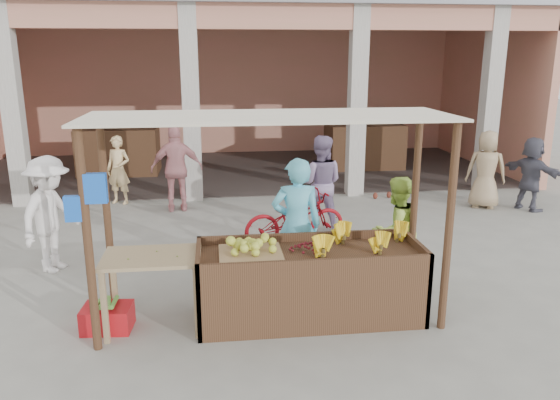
{
  "coord_description": "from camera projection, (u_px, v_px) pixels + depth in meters",
  "views": [
    {
      "loc": [
        -0.56,
        -5.83,
        3.02
      ],
      "look_at": [
        0.3,
        1.2,
        1.12
      ],
      "focal_mm": 35.0,
      "sensor_mm": 36.0,
      "label": 1
    }
  ],
  "objects": [
    {
      "name": "ground",
      "position": [
        267.0,
        319.0,
        6.43
      ],
      "size": [
        60.0,
        60.0,
        0.0
      ],
      "primitive_type": "plane",
      "color": "gray",
      "rests_on": "ground"
    },
    {
      "name": "market_building",
      "position": [
        235.0,
        67.0,
        14.3
      ],
      "size": [
        14.4,
        6.4,
        4.2
      ],
      "color": "tan",
      "rests_on": "ground"
    },
    {
      "name": "fruit_stall",
      "position": [
        309.0,
        285.0,
        6.39
      ],
      "size": [
        2.6,
        0.95,
        0.8
      ],
      "primitive_type": "cube",
      "color": "#513320",
      "rests_on": "ground"
    },
    {
      "name": "stall_awning",
      "position": [
        264.0,
        153.0,
        5.98
      ],
      "size": [
        4.09,
        1.35,
        2.39
      ],
      "color": "#513320",
      "rests_on": "ground"
    },
    {
      "name": "banana_heap",
      "position": [
        359.0,
        241.0,
        6.38
      ],
      "size": [
        1.16,
        0.63,
        0.21
      ],
      "primitive_type": null,
      "color": "yellow",
      "rests_on": "fruit_stall"
    },
    {
      "name": "melon_tray",
      "position": [
        250.0,
        250.0,
        6.15
      ],
      "size": [
        0.71,
        0.61,
        0.19
      ],
      "color": "#99764F",
      "rests_on": "fruit_stall"
    },
    {
      "name": "berry_heap",
      "position": [
        309.0,
        246.0,
        6.3
      ],
      "size": [
        0.47,
        0.39,
        0.15
      ],
      "primitive_type": "ellipsoid",
      "color": "maroon",
      "rests_on": "fruit_stall"
    },
    {
      "name": "side_table",
      "position": [
        152.0,
        267.0,
        6.07
      ],
      "size": [
        1.08,
        0.72,
        0.87
      ],
      "rotation": [
        0.0,
        0.0,
        -0.01
      ],
      "color": "tan",
      "rests_on": "ground"
    },
    {
      "name": "papaya_pile",
      "position": [
        151.0,
        247.0,
        6.0
      ],
      "size": [
        0.67,
        0.38,
        0.19
      ],
      "primitive_type": null,
      "color": "#599430",
      "rests_on": "side_table"
    },
    {
      "name": "red_crate",
      "position": [
        108.0,
        318.0,
        6.16
      ],
      "size": [
        0.57,
        0.43,
        0.28
      ],
      "primitive_type": "cube",
      "rotation": [
        0.0,
        0.0,
        -0.08
      ],
      "color": "#B51319",
      "rests_on": "ground"
    },
    {
      "name": "plantain_bundle",
      "position": [
        106.0,
        303.0,
        6.11
      ],
      "size": [
        0.4,
        0.28,
        0.08
      ],
      "primitive_type": null,
      "color": "#569736",
      "rests_on": "red_crate"
    },
    {
      "name": "produce_sacks",
      "position": [
        383.0,
        186.0,
        11.73
      ],
      "size": [
        0.71,
        0.44,
        0.54
      ],
      "color": "maroon",
      "rests_on": "ground"
    },
    {
      "name": "vendor_blue",
      "position": [
        297.0,
        221.0,
        7.01
      ],
      "size": [
        0.74,
        0.56,
        1.89
      ],
      "primitive_type": "imported",
      "rotation": [
        0.0,
        0.0,
        3.08
      ],
      "color": "#5CCDEE",
      "rests_on": "ground"
    },
    {
      "name": "vendor_green",
      "position": [
        396.0,
        228.0,
        7.28
      ],
      "size": [
        0.85,
        0.67,
        1.55
      ],
      "primitive_type": "imported",
      "rotation": [
        0.0,
        0.0,
        3.5
      ],
      "color": "#B6DD4F",
      "rests_on": "ground"
    },
    {
      "name": "motorcycle",
      "position": [
        295.0,
        218.0,
        8.81
      ],
      "size": [
        0.96,
        1.86,
        0.93
      ],
      "primitive_type": "imported",
      "rotation": [
        0.0,
        0.0,
        1.77
      ],
      "color": "maroon",
      "rests_on": "ground"
    },
    {
      "name": "shopper_a",
      "position": [
        50.0,
        210.0,
        7.67
      ],
      "size": [
        0.99,
        1.29,
        1.8
      ],
      "primitive_type": "imported",
      "rotation": [
        0.0,
        0.0,
        1.16
      ],
      "color": "white",
      "rests_on": "ground"
    },
    {
      "name": "shopper_b",
      "position": [
        177.0,
        166.0,
        10.65
      ],
      "size": [
        1.12,
        0.66,
        1.82
      ],
      "primitive_type": "imported",
      "rotation": [
        0.0,
        0.0,
        3.23
      ],
      "color": "#C88083",
      "rests_on": "ground"
    },
    {
      "name": "shopper_c",
      "position": [
        487.0,
        165.0,
        10.88
      ],
      "size": [
        0.99,
        0.85,
        1.74
      ],
      "primitive_type": "imported",
      "rotation": [
        0.0,
        0.0,
        2.71
      ],
      "color": "tan",
      "rests_on": "ground"
    },
    {
      "name": "shopper_d",
      "position": [
        531.0,
        172.0,
        10.76
      ],
      "size": [
        1.13,
        1.54,
        1.54
      ],
      "primitive_type": "imported",
      "rotation": [
        0.0,
        0.0,
        2.0
      ],
      "color": "#4F4E5C",
      "rests_on": "ground"
    },
    {
      "name": "shopper_e",
      "position": [
        118.0,
        169.0,
        11.24
      ],
      "size": [
        0.66,
        0.59,
        1.48
      ],
      "primitive_type": "imported",
      "rotation": [
        0.0,
        0.0,
        -0.38
      ],
      "color": "#E2BD82",
      "rests_on": "ground"
    },
    {
      "name": "shopper_f",
      "position": [
        320.0,
        179.0,
        9.52
      ],
      "size": [
        1.0,
        0.73,
        1.83
      ],
      "primitive_type": "imported",
      "rotation": [
        0.0,
        0.0,
        2.87
      ],
      "color": "gray",
      "rests_on": "ground"
    }
  ]
}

